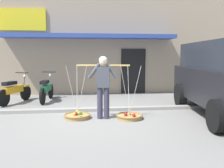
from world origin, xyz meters
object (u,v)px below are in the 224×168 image
object	(u,v)px
fruit_vendor	(103,83)
motorcycle_nearest_shop	(14,91)
fruit_basket_right_side	(129,116)
motorcycle_second_in_row	(47,89)
fruit_basket_left_side	(77,116)

from	to	relation	value
fruit_vendor	motorcycle_nearest_shop	size ratio (longest dim) A/B	0.99
fruit_basket_right_side	motorcycle_nearest_shop	size ratio (longest dim) A/B	0.84
fruit_vendor	motorcycle_nearest_shop	xyz separation A→B (m)	(-3.00, 2.49, -0.52)
fruit_vendor	motorcycle_second_in_row	xyz separation A→B (m)	(-1.91, 2.74, -0.52)
fruit_vendor	fruit_basket_right_side	bearing A→B (deg)	-8.22
fruit_basket_right_side	motorcycle_nearest_shop	xyz separation A→B (m)	(-3.70, 2.59, 0.38)
fruit_basket_left_side	motorcycle_nearest_shop	xyz separation A→B (m)	(-2.29, 2.39, 0.38)
fruit_vendor	fruit_basket_left_side	world-z (taller)	fruit_vendor
fruit_basket_left_side	motorcycle_second_in_row	xyz separation A→B (m)	(-1.20, 2.64, 0.38)
fruit_vendor	motorcycle_second_in_row	bearing A→B (deg)	124.84
fruit_basket_right_side	fruit_basket_left_side	bearing A→B (deg)	171.98
fruit_basket_right_side	motorcycle_second_in_row	bearing A→B (deg)	132.61
motorcycle_second_in_row	fruit_vendor	bearing A→B (deg)	-55.16
fruit_vendor	fruit_basket_right_side	xyz separation A→B (m)	(0.71, -0.10, -0.90)
fruit_basket_left_side	motorcycle_nearest_shop	distance (m)	3.33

